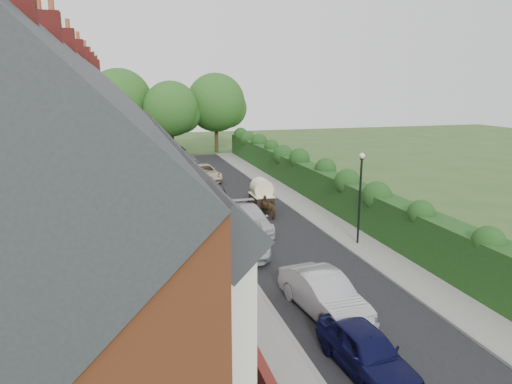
{
  "coord_description": "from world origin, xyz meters",
  "views": [
    {
      "loc": [
        -8.71,
        -17.57,
        8.64
      ],
      "look_at": [
        -1.06,
        8.95,
        2.2
      ],
      "focal_mm": 32.0,
      "sensor_mm": 36.0,
      "label": 1
    }
  ],
  "objects_px": {
    "lamppost": "(360,187)",
    "car_silver_a": "(324,294)",
    "car_red": "(205,187)",
    "car_beige": "(204,173)",
    "car_green": "(216,199)",
    "car_silver_b": "(244,240)",
    "horse_cart": "(262,192)",
    "car_grey": "(190,164)",
    "horse": "(269,208)",
    "car_navy": "(366,350)",
    "car_black": "(177,151)",
    "car_white": "(250,219)"
  },
  "relations": [
    {
      "from": "car_green",
      "to": "horse",
      "type": "relative_size",
      "value": 2.73
    },
    {
      "from": "lamppost",
      "to": "horse_cart",
      "type": "bearing_deg",
      "value": 110.6
    },
    {
      "from": "car_beige",
      "to": "lamppost",
      "type": "bearing_deg",
      "value": -79.13
    },
    {
      "from": "car_silver_a",
      "to": "car_beige",
      "type": "xyz_separation_m",
      "value": [
        -0.15,
        26.44,
        -0.04
      ]
    },
    {
      "from": "car_silver_a",
      "to": "lamppost",
      "type": "bearing_deg",
      "value": 45.48
    },
    {
      "from": "lamppost",
      "to": "car_beige",
      "type": "xyz_separation_m",
      "value": [
        -5.23,
        19.8,
        -2.55
      ]
    },
    {
      "from": "lamppost",
      "to": "car_grey",
      "type": "distance_m",
      "value": 26.17
    },
    {
      "from": "car_silver_b",
      "to": "car_red",
      "type": "xyz_separation_m",
      "value": [
        0.29,
        13.61,
        -0.04
      ]
    },
    {
      "from": "car_navy",
      "to": "car_red",
      "type": "relative_size",
      "value": 1.01
    },
    {
      "from": "car_silver_a",
      "to": "car_green",
      "type": "relative_size",
      "value": 1.04
    },
    {
      "from": "car_white",
      "to": "car_grey",
      "type": "relative_size",
      "value": 1.05
    },
    {
      "from": "car_grey",
      "to": "car_black",
      "type": "height_order",
      "value": "car_black"
    },
    {
      "from": "lamppost",
      "to": "car_silver_b",
      "type": "relative_size",
      "value": 1.0
    },
    {
      "from": "car_red",
      "to": "car_beige",
      "type": "bearing_deg",
      "value": 80.73
    },
    {
      "from": "car_silver_b",
      "to": "car_green",
      "type": "xyz_separation_m",
      "value": [
        0.28,
        8.9,
        0.06
      ]
    },
    {
      "from": "car_navy",
      "to": "horse_cart",
      "type": "xyz_separation_m",
      "value": [
        2.27,
        18.7,
        0.64
      ]
    },
    {
      "from": "car_white",
      "to": "car_black",
      "type": "relative_size",
      "value": 1.08
    },
    {
      "from": "car_green",
      "to": "horse_cart",
      "type": "height_order",
      "value": "horse_cart"
    },
    {
      "from": "lamppost",
      "to": "car_silver_a",
      "type": "relative_size",
      "value": 1.08
    },
    {
      "from": "car_navy",
      "to": "car_silver_b",
      "type": "xyz_separation_m",
      "value": [
        -1.01,
        11.04,
        0.01
      ]
    },
    {
      "from": "car_green",
      "to": "horse",
      "type": "bearing_deg",
      "value": -36.74
    },
    {
      "from": "car_grey",
      "to": "horse",
      "type": "xyz_separation_m",
      "value": [
        2.66,
        -18.97,
        0.01
      ]
    },
    {
      "from": "car_navy",
      "to": "lamppost",
      "type": "bearing_deg",
      "value": 58.73
    },
    {
      "from": "car_red",
      "to": "car_black",
      "type": "bearing_deg",
      "value": 89.18
    },
    {
      "from": "horse",
      "to": "horse_cart",
      "type": "bearing_deg",
      "value": -109.04
    },
    {
      "from": "car_navy",
      "to": "car_silver_a",
      "type": "xyz_separation_m",
      "value": [
        0.3,
        3.81,
        0.09
      ]
    },
    {
      "from": "car_red",
      "to": "horse",
      "type": "height_order",
      "value": "horse"
    },
    {
      "from": "car_green",
      "to": "car_red",
      "type": "relative_size",
      "value": 1.12
    },
    {
      "from": "car_navy",
      "to": "horse",
      "type": "distance_m",
      "value": 17.03
    },
    {
      "from": "car_navy",
      "to": "car_green",
      "type": "bearing_deg",
      "value": 88.07
    },
    {
      "from": "car_red",
      "to": "car_beige",
      "type": "xyz_separation_m",
      "value": [
        0.87,
        5.6,
        0.08
      ]
    },
    {
      "from": "car_navy",
      "to": "horse",
      "type": "bearing_deg",
      "value": 78.29
    },
    {
      "from": "car_white",
      "to": "car_silver_a",
      "type": "bearing_deg",
      "value": -88.89
    },
    {
      "from": "car_silver_b",
      "to": "horse_cart",
      "type": "distance_m",
      "value": 8.36
    },
    {
      "from": "car_green",
      "to": "car_black",
      "type": "height_order",
      "value": "car_black"
    },
    {
      "from": "car_navy",
      "to": "car_beige",
      "type": "xyz_separation_m",
      "value": [
        0.15,
        30.25,
        0.05
      ]
    },
    {
      "from": "car_navy",
      "to": "car_green",
      "type": "relative_size",
      "value": 0.9
    },
    {
      "from": "car_silver_b",
      "to": "horse",
      "type": "relative_size",
      "value": 3.07
    },
    {
      "from": "lamppost",
      "to": "horse",
      "type": "xyz_separation_m",
      "value": [
        -3.1,
        6.43,
        -2.59
      ]
    },
    {
      "from": "car_beige",
      "to": "car_navy",
      "type": "bearing_deg",
      "value": -94.19
    },
    {
      "from": "horse",
      "to": "horse_cart",
      "type": "distance_m",
      "value": 1.93
    },
    {
      "from": "car_silver_a",
      "to": "car_green",
      "type": "bearing_deg",
      "value": 86.55
    },
    {
      "from": "car_navy",
      "to": "car_beige",
      "type": "distance_m",
      "value": 30.25
    },
    {
      "from": "lamppost",
      "to": "car_green",
      "type": "relative_size",
      "value": 1.12
    },
    {
      "from": "car_green",
      "to": "car_beige",
      "type": "xyz_separation_m",
      "value": [
        0.89,
        10.3,
        -0.03
      ]
    },
    {
      "from": "horse_cart",
      "to": "car_white",
      "type": "bearing_deg",
      "value": -115.92
    },
    {
      "from": "car_navy",
      "to": "car_grey",
      "type": "height_order",
      "value": "car_navy"
    },
    {
      "from": "car_green",
      "to": "car_beige",
      "type": "distance_m",
      "value": 10.34
    },
    {
      "from": "car_silver_b",
      "to": "horse_cart",
      "type": "relative_size",
      "value": 1.59
    },
    {
      "from": "car_silver_b",
      "to": "car_green",
      "type": "relative_size",
      "value": 1.13
    }
  ]
}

